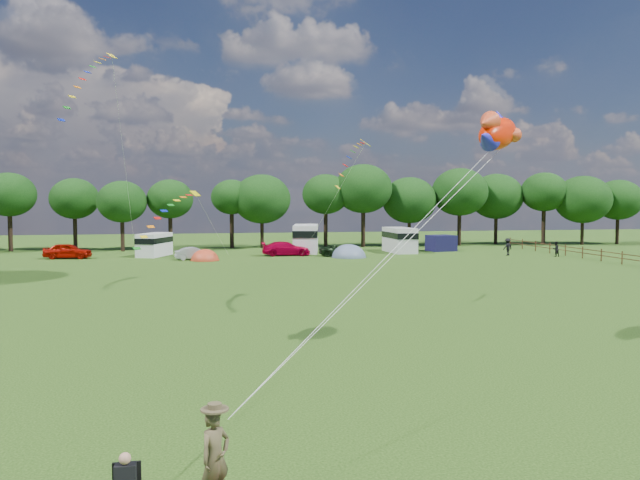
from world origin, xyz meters
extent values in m
plane|color=black|center=(0.00, 0.00, 0.00)|extent=(180.00, 180.00, 0.00)
cylinder|color=black|center=(-26.90, 55.70, 2.13)|extent=(0.49, 0.49, 4.25)
ellipsoid|color=black|center=(-26.90, 55.70, 6.45)|extent=(5.86, 5.86, 4.98)
cylinder|color=black|center=(-20.03, 56.31, 1.95)|extent=(0.47, 0.47, 3.90)
ellipsoid|color=black|center=(-20.03, 56.31, 6.00)|extent=(5.58, 5.58, 4.74)
cylinder|color=black|center=(-14.36, 53.27, 1.78)|extent=(0.44, 0.44, 3.56)
ellipsoid|color=black|center=(-14.36, 53.27, 5.64)|extent=(5.56, 5.56, 4.73)
cylinder|color=black|center=(-9.09, 54.23, 1.98)|extent=(0.47, 0.47, 3.95)
ellipsoid|color=black|center=(-9.09, 54.23, 5.95)|extent=(5.33, 5.33, 4.53)
cylinder|color=black|center=(-1.92, 56.03, 2.17)|extent=(0.50, 0.50, 4.33)
ellipsoid|color=black|center=(-1.92, 56.03, 6.19)|extent=(4.95, 4.95, 4.21)
cylinder|color=black|center=(1.70, 55.56, 1.66)|extent=(0.43, 0.43, 3.31)
ellipsoid|color=black|center=(1.70, 55.56, 5.95)|extent=(7.03, 7.03, 5.98)
cylinder|color=black|center=(9.66, 55.80, 2.18)|extent=(0.50, 0.50, 4.36)
ellipsoid|color=black|center=(9.66, 55.80, 6.56)|extent=(5.84, 5.84, 4.97)
cylinder|color=black|center=(14.25, 54.92, 2.27)|extent=(0.51, 0.51, 4.55)
ellipsoid|color=black|center=(14.25, 54.92, 7.23)|extent=(7.15, 7.15, 6.08)
cylinder|color=black|center=(20.49, 55.63, 1.61)|extent=(0.42, 0.42, 3.21)
ellipsoid|color=black|center=(20.49, 55.63, 5.80)|extent=(6.90, 6.90, 5.86)
cylinder|color=black|center=(26.98, 54.96, 2.09)|extent=(0.48, 0.48, 4.17)
ellipsoid|color=black|center=(26.98, 54.96, 6.86)|extent=(7.16, 7.16, 6.09)
cylinder|color=black|center=(32.97, 56.89, 1.83)|extent=(0.45, 0.45, 3.66)
ellipsoid|color=black|center=(32.97, 56.89, 6.31)|extent=(7.05, 7.05, 5.99)
cylinder|color=black|center=(38.41, 54.37, 2.32)|extent=(0.52, 0.52, 4.65)
ellipsoid|color=black|center=(38.41, 54.37, 6.88)|extent=(5.96, 5.96, 5.06)
cylinder|color=black|center=(43.16, 53.04, 1.59)|extent=(0.42, 0.42, 3.19)
ellipsoid|color=black|center=(43.16, 53.04, 5.89)|extent=(7.23, 7.23, 6.14)
cylinder|color=black|center=(48.55, 53.44, 1.76)|extent=(0.44, 0.44, 3.52)
ellipsoid|color=black|center=(48.55, 53.44, 5.86)|extent=(6.22, 6.22, 5.28)
cylinder|color=#472D19|center=(32.00, 30.00, 0.60)|extent=(0.12, 0.12, 1.20)
cylinder|color=#472D19|center=(32.00, 28.50, 0.95)|extent=(0.08, 3.00, 0.08)
cylinder|color=#472D19|center=(32.00, 28.50, 0.55)|extent=(0.08, 3.00, 0.08)
cylinder|color=#472D19|center=(32.00, 33.00, 0.60)|extent=(0.12, 0.12, 1.20)
cylinder|color=#472D19|center=(32.00, 31.50, 0.95)|extent=(0.08, 3.00, 0.08)
cylinder|color=#472D19|center=(32.00, 31.50, 0.55)|extent=(0.08, 3.00, 0.08)
cylinder|color=#472D19|center=(32.00, 36.00, 0.60)|extent=(0.12, 0.12, 1.20)
cylinder|color=#472D19|center=(32.00, 34.50, 0.95)|extent=(0.08, 3.00, 0.08)
cylinder|color=#472D19|center=(32.00, 34.50, 0.55)|extent=(0.08, 3.00, 0.08)
cylinder|color=#472D19|center=(32.00, 39.00, 0.60)|extent=(0.12, 0.12, 1.20)
cylinder|color=#472D19|center=(32.00, 37.50, 0.95)|extent=(0.08, 3.00, 0.08)
cylinder|color=#472D19|center=(32.00, 37.50, 0.55)|extent=(0.08, 3.00, 0.08)
cylinder|color=#472D19|center=(32.00, 42.00, 0.60)|extent=(0.12, 0.12, 1.20)
cylinder|color=#472D19|center=(32.00, 40.50, 0.95)|extent=(0.08, 3.00, 0.08)
cylinder|color=#472D19|center=(32.00, 40.50, 0.55)|extent=(0.08, 3.00, 0.08)
cylinder|color=#472D19|center=(32.00, 45.00, 0.60)|extent=(0.12, 0.12, 1.20)
cylinder|color=#472D19|center=(32.00, 43.50, 0.95)|extent=(0.08, 3.00, 0.08)
cylinder|color=#472D19|center=(32.00, 43.50, 0.55)|extent=(0.08, 3.00, 0.08)
cylinder|color=#472D19|center=(32.00, 48.00, 0.60)|extent=(0.12, 0.12, 1.20)
cylinder|color=#472D19|center=(32.00, 46.50, 0.95)|extent=(0.08, 3.00, 0.08)
cylinder|color=#472D19|center=(32.00, 46.50, 0.55)|extent=(0.08, 3.00, 0.08)
cylinder|color=#472D19|center=(32.00, 51.00, 0.60)|extent=(0.12, 0.12, 1.20)
cylinder|color=#472D19|center=(32.00, 49.50, 0.95)|extent=(0.08, 3.00, 0.08)
cylinder|color=#472D19|center=(32.00, 49.50, 0.55)|extent=(0.08, 3.00, 0.08)
imported|color=#A20C02|center=(-18.61, 45.09, 0.78)|extent=(4.85, 2.38, 1.55)
imported|color=#909299|center=(-6.22, 41.71, 0.61)|extent=(3.59, 1.67, 1.23)
imported|color=#B10029|center=(3.19, 44.44, 0.74)|extent=(4.99, 2.28, 1.47)
imported|color=black|center=(8.70, 43.15, 0.60)|extent=(4.45, 2.07, 1.20)
cube|color=silver|center=(-10.34, 46.41, 1.19)|extent=(3.56, 5.18, 2.39)
cube|color=black|center=(-10.34, 46.41, 1.68)|extent=(3.63, 5.29, 0.57)
cylinder|color=black|center=(-10.86, 45.00, 0.34)|extent=(0.72, 0.46, 0.67)
cylinder|color=black|center=(-9.82, 47.82, 0.34)|extent=(0.72, 0.46, 0.67)
cube|color=silver|center=(5.90, 48.13, 1.54)|extent=(3.77, 6.55, 3.08)
cube|color=black|center=(5.90, 48.13, 2.17)|extent=(3.84, 6.68, 0.73)
cylinder|color=black|center=(5.52, 46.23, 0.43)|extent=(0.91, 0.48, 0.87)
cylinder|color=black|center=(6.27, 50.03, 0.43)|extent=(0.91, 0.48, 0.87)
cube|color=silver|center=(16.21, 46.32, 1.37)|extent=(2.47, 5.55, 2.75)
cube|color=black|center=(16.21, 46.32, 1.93)|extent=(2.52, 5.66, 0.65)
cylinder|color=black|center=(16.25, 44.59, 0.39)|extent=(0.78, 0.30, 0.77)
cylinder|color=black|center=(16.16, 48.05, 0.39)|extent=(0.78, 0.30, 0.77)
ellipsoid|color=#BE3D1F|center=(-5.19, 40.69, 0.02)|extent=(2.63, 3.03, 2.16)
cylinder|color=#BE3D1F|center=(-5.19, 40.69, 0.04)|extent=(2.76, 2.76, 0.08)
ellipsoid|color=slate|center=(9.23, 41.36, 0.02)|extent=(3.40, 3.92, 2.66)
cylinder|color=slate|center=(9.23, 41.36, 0.04)|extent=(3.58, 3.58, 0.08)
cube|color=#14123A|center=(21.42, 47.09, 0.90)|extent=(3.26, 2.82, 1.81)
imported|color=brown|center=(-5.12, -8.43, 0.92)|extent=(0.80, 0.77, 1.85)
cube|color=black|center=(-6.73, -8.56, 0.75)|extent=(0.52, 0.05, 0.55)
cube|color=black|center=(-6.73, -8.76, 0.78)|extent=(0.38, 0.24, 0.58)
sphere|color=tan|center=(-6.73, -8.78, 1.18)|extent=(0.22, 0.22, 0.22)
ellipsoid|color=#F32100|center=(5.87, 2.22, 8.40)|extent=(2.98, 3.02, 1.79)
ellipsoid|color=gold|center=(5.87, 2.22, 8.26)|extent=(1.86, 1.88, 0.98)
cone|color=#DB4720|center=(4.92, 1.25, 8.68)|extent=(1.33, 1.33, 0.94)
cone|color=#2420CC|center=(4.92, 1.25, 8.12)|extent=(1.33, 1.33, 0.94)
cone|color=#2420CC|center=(5.93, 2.29, 8.97)|extent=(1.03, 1.02, 0.80)
sphere|color=white|center=(6.38, 3.21, 8.57)|extent=(0.30, 0.30, 0.30)
sphere|color=black|center=(6.40, 3.30, 8.57)|extent=(0.15, 0.15, 0.15)
cube|color=yellow|center=(-11.97, 29.78, 16.74)|extent=(0.80, 0.83, 0.39)
cube|color=red|center=(-12.24, 29.28, 16.52)|extent=(0.52, 0.61, 0.11)
cube|color=orange|center=(-12.51, 28.79, 16.25)|extent=(0.51, 0.61, 0.12)
cube|color=yellow|center=(-12.78, 28.29, 15.91)|extent=(0.51, 0.61, 0.13)
cube|color=#198C1E|center=(-13.05, 27.80, 15.48)|extent=(0.51, 0.61, 0.14)
cube|color=#0C1EB2|center=(-13.32, 27.30, 14.98)|extent=(0.50, 0.60, 0.15)
cube|color=red|center=(-13.59, 26.81, 14.39)|extent=(0.50, 0.60, 0.16)
cube|color=orange|center=(-13.86, 26.31, 13.73)|extent=(0.49, 0.60, 0.17)
cube|color=yellow|center=(-14.13, 25.82, 12.98)|extent=(0.49, 0.59, 0.18)
cube|color=#198C1E|center=(-14.40, 25.32, 12.16)|extent=(0.48, 0.59, 0.18)
cube|color=#0C1EB2|center=(-14.67, 24.83, 11.25)|extent=(0.48, 0.59, 0.19)
cube|color=#D0CB08|center=(-5.84, 24.84, 6.30)|extent=(0.82, 0.84, 0.39)
cube|color=red|center=(-6.25, 24.39, 6.19)|extent=(0.55, 0.60, 0.11)
cube|color=orange|center=(-6.65, 23.94, 6.04)|extent=(0.55, 0.60, 0.12)
cube|color=yellow|center=(-7.06, 23.49, 5.81)|extent=(0.54, 0.59, 0.13)
cube|color=#198C1E|center=(-7.46, 23.04, 5.51)|extent=(0.54, 0.59, 0.14)
cube|color=#0C1EB2|center=(-7.87, 22.59, 5.12)|extent=(0.54, 0.59, 0.15)
cube|color=red|center=(-8.27, 22.14, 4.65)|extent=(0.53, 0.58, 0.16)
cube|color=orange|center=(-8.68, 21.69, 4.10)|extent=(0.53, 0.58, 0.17)
cube|color=yellow|center=(-9.08, 21.24, 3.47)|extent=(0.52, 0.58, 0.18)
cube|color=#198C1E|center=(-9.49, 20.79, 2.77)|extent=(0.52, 0.57, 0.19)
cube|color=yellow|center=(3.60, 13.46, 9.00)|extent=(0.75, 0.81, 0.40)
cube|color=red|center=(3.28, 12.92, 8.93)|extent=(0.44, 0.64, 0.11)
cube|color=orange|center=(2.97, 12.38, 8.82)|extent=(0.44, 0.64, 0.12)
cube|color=yellow|center=(2.65, 11.84, 8.63)|extent=(0.43, 0.64, 0.13)
cube|color=#198C1E|center=(2.34, 11.30, 8.35)|extent=(0.43, 0.64, 0.14)
cube|color=#0C1EB2|center=(2.02, 10.76, 8.00)|extent=(0.43, 0.64, 0.15)
cube|color=red|center=(1.71, 10.22, 7.57)|extent=(0.42, 0.63, 0.16)
cube|color=orange|center=(1.39, 9.68, 7.06)|extent=(0.41, 0.63, 0.17)
cube|color=yellow|center=(1.08, 9.14, 6.47)|extent=(0.41, 0.63, 0.18)
imported|color=black|center=(30.33, 38.10, 0.80)|extent=(0.86, 0.63, 1.59)
imported|color=black|center=(26.17, 40.40, 0.91)|extent=(1.29, 0.93, 1.82)
camera|label=1|loc=(-5.28, -20.24, 5.86)|focal=35.00mm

